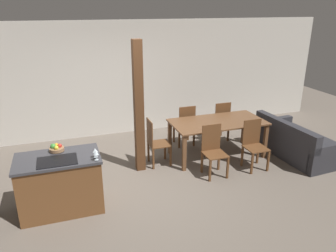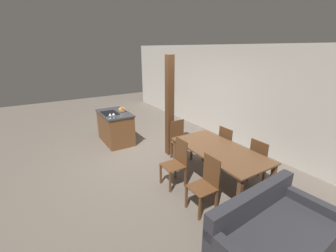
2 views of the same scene
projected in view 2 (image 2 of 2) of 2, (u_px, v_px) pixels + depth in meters
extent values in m
plane|color=#665B51|center=(149.00, 156.00, 5.73)|extent=(16.00, 16.00, 0.00)
cube|color=beige|center=(226.00, 93.00, 6.58)|extent=(11.20, 0.08, 2.70)
cube|color=brown|center=(116.00, 128.00, 6.47)|extent=(1.20, 0.70, 0.85)
cube|color=#38383D|center=(114.00, 113.00, 6.32)|extent=(1.24, 0.74, 0.04)
cube|color=black|center=(110.00, 113.00, 6.25)|extent=(0.56, 0.40, 0.01)
cylinder|color=#99704C|center=(122.00, 110.00, 6.41)|extent=(0.23, 0.23, 0.05)
sphere|color=red|center=(123.00, 109.00, 6.37)|extent=(0.07, 0.07, 0.07)
sphere|color=gold|center=(124.00, 108.00, 6.42)|extent=(0.07, 0.07, 0.07)
sphere|color=#3D8E38|center=(122.00, 108.00, 6.44)|extent=(0.08, 0.08, 0.08)
sphere|color=yellow|center=(120.00, 109.00, 6.37)|extent=(0.07, 0.07, 0.07)
cylinder|color=silver|center=(110.00, 119.00, 5.73)|extent=(0.06, 0.06, 0.00)
cylinder|color=silver|center=(110.00, 117.00, 5.72)|extent=(0.01, 0.01, 0.08)
cone|color=silver|center=(110.00, 114.00, 5.69)|extent=(0.08, 0.08, 0.06)
cylinder|color=silver|center=(114.00, 118.00, 5.78)|extent=(0.06, 0.06, 0.00)
cylinder|color=silver|center=(114.00, 116.00, 5.76)|extent=(0.01, 0.01, 0.08)
cone|color=silver|center=(114.00, 114.00, 5.74)|extent=(0.08, 0.08, 0.06)
cube|color=brown|center=(220.00, 150.00, 4.32)|extent=(1.93, 0.97, 0.03)
cube|color=brown|center=(175.00, 155.00, 4.96)|extent=(0.07, 0.07, 0.73)
cube|color=brown|center=(239.00, 199.00, 3.52)|extent=(0.07, 0.07, 0.73)
cube|color=brown|center=(204.00, 147.00, 5.38)|extent=(0.07, 0.07, 0.73)
cube|color=brown|center=(272.00, 183.00, 3.94)|extent=(0.07, 0.07, 0.73)
cube|color=brown|center=(173.00, 166.00, 4.38)|extent=(0.40, 0.40, 0.02)
cube|color=brown|center=(181.00, 151.00, 4.39)|extent=(0.38, 0.02, 0.51)
cube|color=brown|center=(161.00, 174.00, 4.51)|extent=(0.04, 0.04, 0.42)
cube|color=brown|center=(170.00, 182.00, 4.23)|extent=(0.04, 0.04, 0.42)
cube|color=brown|center=(175.00, 169.00, 4.69)|extent=(0.04, 0.04, 0.42)
cube|color=brown|center=(185.00, 177.00, 4.40)|extent=(0.04, 0.04, 0.42)
cube|color=brown|center=(202.00, 188.00, 3.69)|extent=(0.40, 0.40, 0.02)
cube|color=brown|center=(211.00, 171.00, 3.70)|extent=(0.38, 0.02, 0.51)
cube|color=brown|center=(186.00, 197.00, 3.82)|extent=(0.04, 0.04, 0.42)
cube|color=brown|center=(200.00, 209.00, 3.53)|extent=(0.04, 0.04, 0.42)
cube|color=brown|center=(202.00, 190.00, 3.99)|extent=(0.04, 0.04, 0.42)
cube|color=brown|center=(216.00, 201.00, 3.71)|extent=(0.04, 0.04, 0.42)
cube|color=brown|center=(230.00, 148.00, 5.17)|extent=(0.40, 0.40, 0.02)
cube|color=brown|center=(225.00, 139.00, 4.99)|extent=(0.38, 0.02, 0.51)
cube|color=brown|center=(240.00, 157.00, 5.19)|extent=(0.04, 0.04, 0.42)
cube|color=brown|center=(229.00, 152.00, 5.47)|extent=(0.04, 0.04, 0.42)
cube|color=brown|center=(229.00, 161.00, 5.01)|extent=(0.04, 0.04, 0.42)
cube|color=brown|center=(218.00, 155.00, 5.30)|extent=(0.04, 0.04, 0.42)
cube|color=brown|center=(263.00, 163.00, 4.47)|extent=(0.40, 0.40, 0.02)
cube|color=brown|center=(258.00, 154.00, 4.29)|extent=(0.38, 0.02, 0.51)
cube|color=brown|center=(274.00, 174.00, 4.49)|extent=(0.04, 0.04, 0.42)
cube|color=brown|center=(259.00, 167.00, 4.78)|extent=(0.04, 0.04, 0.42)
cube|color=brown|center=(263.00, 180.00, 4.32)|extent=(0.04, 0.04, 0.42)
cube|color=brown|center=(248.00, 171.00, 4.60)|extent=(0.04, 0.04, 0.42)
cube|color=brown|center=(181.00, 143.00, 5.44)|extent=(0.40, 0.40, 0.02)
cube|color=brown|center=(177.00, 130.00, 5.51)|extent=(0.02, 0.38, 0.51)
cube|color=brown|center=(179.00, 155.00, 5.28)|extent=(0.04, 0.04, 0.42)
cube|color=brown|center=(191.00, 152.00, 5.46)|extent=(0.04, 0.04, 0.42)
cube|color=brown|center=(171.00, 150.00, 5.57)|extent=(0.04, 0.04, 0.42)
cube|color=brown|center=(183.00, 147.00, 5.74)|extent=(0.04, 0.04, 0.42)
cube|color=#2D2D33|center=(276.00, 243.00, 2.91)|extent=(1.05, 1.81, 0.43)
cube|color=#2D2D33|center=(254.00, 202.00, 3.09)|extent=(0.27, 1.76, 0.36)
cube|color=#2D2D33|center=(307.00, 213.00, 3.33)|extent=(0.95, 0.20, 0.57)
cube|color=#4C2D19|center=(170.00, 107.00, 5.47)|extent=(0.17, 0.17, 2.47)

